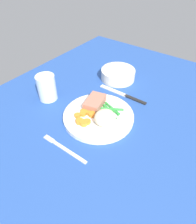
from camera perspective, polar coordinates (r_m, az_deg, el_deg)
The scene contains 10 objects.
dining_table at distance 70.52cm, azimuth 0.77°, elevation -1.71°, with size 120.00×90.00×2.00cm.
dinner_plate at distance 68.62cm, azimuth -0.00°, elevation -1.13°, with size 23.98×23.98×1.60cm, color white.
meat_portion at distance 70.92cm, azimuth -0.89°, elevation 2.81°, with size 8.84×5.53×2.75cm, color #A86B56.
mashed_potatoes at distance 63.34cm, azimuth 1.97°, elevation -1.64°, with size 6.93×6.77×4.73cm, color beige.
carrot_slices at distance 66.25cm, azimuth -3.90°, elevation -1.55°, with size 7.43×6.82×1.28cm.
green_beans at distance 69.47cm, azimuth 3.66°, elevation 0.70°, with size 6.09×8.09×0.85cm.
fork at distance 60.51cm, azimuth -9.49°, elevation -10.29°, with size 1.44×16.60×0.40cm.
knife at distance 79.73cm, azimuth 7.25°, elevation 4.88°, with size 1.70×20.50×0.64cm.
water_glass at distance 77.65cm, azimuth -14.27°, elevation 6.30°, with size 6.90×6.90×9.76cm.
salad_bowl at distance 88.39cm, azimuth 5.71°, elevation 10.75°, with size 14.48×14.48×4.44cm.
Camera 1 is at (-42.04, -30.02, 49.01)cm, focal length 32.18 mm.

